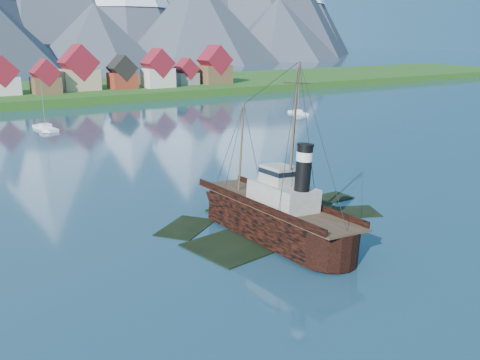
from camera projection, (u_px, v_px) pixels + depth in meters
ground at (271, 228)px, 67.66m from camera, size 1400.00×1400.00×0.00m
shoal at (272, 223)px, 70.44m from camera, size 31.71×21.24×1.14m
shore_bank at (1, 99)px, 203.61m from camera, size 600.00×80.00×3.20m
seawall at (25, 110)px, 173.22m from camera, size 600.00×2.50×2.00m
tugboat_wreck at (266, 212)px, 64.76m from camera, size 6.45×27.78×22.01m
sailboat_d at (298, 113)px, 164.48m from camera, size 2.85×8.38×11.21m
sailboat_e at (45, 129)px, 137.11m from camera, size 4.00×11.17×12.67m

